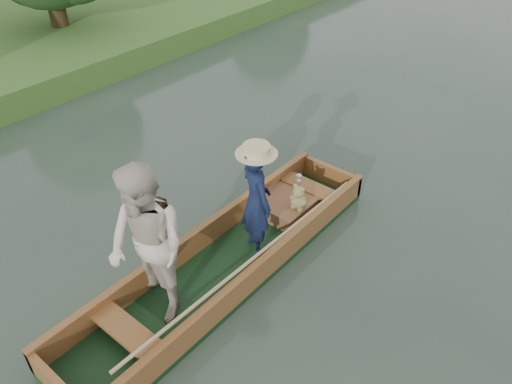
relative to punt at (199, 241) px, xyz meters
The scene contains 2 objects.
ground 0.84m from the punt, 79.05° to the left, with size 120.00×120.00×0.00m, color #283D30.
punt is the anchor object (origin of this frame).
Camera 1 is at (3.30, -3.39, 4.77)m, focal length 35.00 mm.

